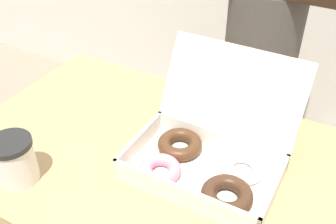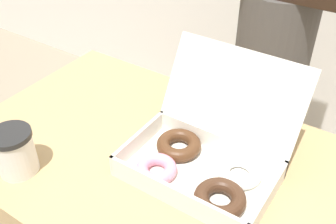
% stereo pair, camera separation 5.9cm
% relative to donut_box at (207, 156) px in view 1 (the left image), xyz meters
% --- Properties ---
extents(donut_box, '(0.33, 0.31, 0.23)m').
position_rel_donut_box_xyz_m(donut_box, '(0.00, 0.00, 0.00)').
color(donut_box, white).
rests_on(donut_box, table).
extents(coffee_cup, '(0.09, 0.09, 0.11)m').
position_rel_donut_box_xyz_m(coffee_cup, '(-0.35, -0.23, 0.02)').
color(coffee_cup, silver).
rests_on(coffee_cup, table).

